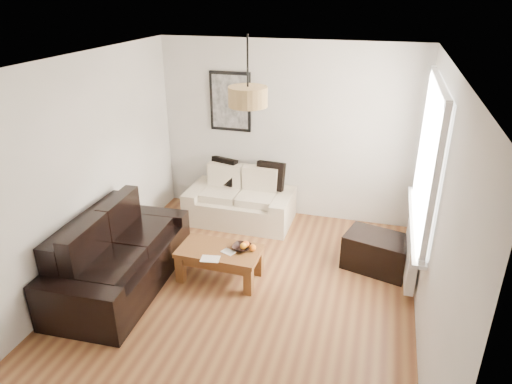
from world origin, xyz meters
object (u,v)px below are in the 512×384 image
(loveseat_cream, at_px, (240,197))
(coffee_table, at_px, (220,264))
(ottoman, at_px, (377,252))
(sofa_leather, at_px, (119,253))

(loveseat_cream, relative_size, coffee_table, 1.58)
(coffee_table, distance_m, ottoman, 1.95)
(coffee_table, bearing_deg, ottoman, 22.16)
(loveseat_cream, height_order, ottoman, loveseat_cream)
(loveseat_cream, height_order, coffee_table, loveseat_cream)
(sofa_leather, distance_m, ottoman, 3.12)
(coffee_table, relative_size, ottoman, 1.25)
(coffee_table, bearing_deg, loveseat_cream, 98.46)
(loveseat_cream, xyz_separation_m, coffee_table, (0.22, -1.50, -0.18))
(loveseat_cream, xyz_separation_m, sofa_leather, (-0.85, -1.93, 0.04))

